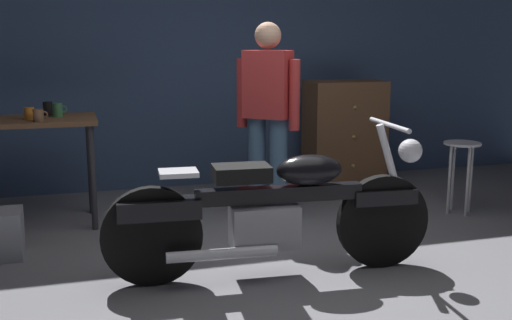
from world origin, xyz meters
The scene contains 11 objects.
ground_plane centered at (0.00, 0.00, 0.00)m, with size 12.00×12.00×0.00m, color slate.
back_wall centered at (0.00, 2.80, 1.55)m, with size 8.00×0.12×3.10m, color #384C70.
workbench centered at (-1.78, 1.68, 0.79)m, with size 1.30×0.64×0.90m.
motorcycle centered at (-0.11, 0.05, 0.45)m, with size 2.19×0.60×1.00m.
person_standing centered at (0.25, 1.32, 0.93)m, with size 0.45×0.42×1.67m.
shop_stool centered at (1.94, 1.00, 0.50)m, with size 0.32×0.32×0.64m.
wooden_dresser centered at (1.41, 2.30, 0.55)m, with size 0.80×0.47×1.10m.
mug_black_matte centered at (-1.52, 1.87, 0.96)m, with size 0.11×0.07×0.11m.
mug_orange_travel centered at (-1.65, 1.61, 0.95)m, with size 0.11×0.08×0.10m.
mug_green_speckled centered at (-1.44, 1.72, 0.96)m, with size 0.12×0.08×0.11m.
mug_brown_stoneware centered at (-1.58, 1.47, 0.95)m, with size 0.11×0.08×0.10m.
Camera 1 is at (-1.36, -3.72, 1.56)m, focal length 44.40 mm.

